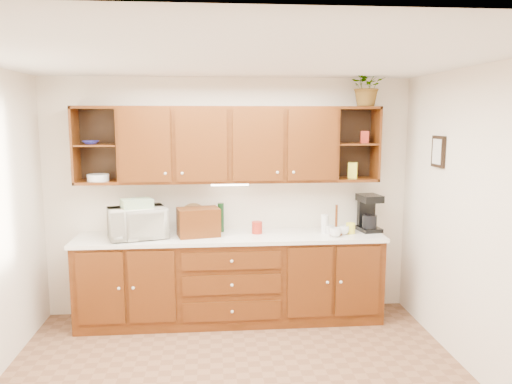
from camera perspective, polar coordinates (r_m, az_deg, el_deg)
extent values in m
plane|color=white|center=(3.74, -2.30, 15.05)|extent=(4.00, 4.00, 0.00)
plane|color=#EFE1C9|center=(5.53, -3.08, -0.58)|extent=(4.00, 0.00, 4.00)
plane|color=#EFE1C9|center=(4.39, 24.95, -3.78)|extent=(0.00, 3.50, 3.50)
cube|color=#3C1B06|center=(5.44, -2.90, -9.96)|extent=(3.20, 0.60, 0.90)
cube|color=white|center=(5.30, -2.93, -5.17)|extent=(3.24, 0.64, 0.04)
cube|color=#3C1B06|center=(5.30, -3.07, 5.44)|extent=(2.30, 0.33, 0.80)
cube|color=black|center=(5.58, -17.43, 5.22)|extent=(0.45, 0.02, 0.80)
cube|color=black|center=(5.67, 10.96, 5.50)|extent=(0.45, 0.02, 0.80)
cube|color=#3C1B06|center=(5.43, -17.78, 5.12)|extent=(0.43, 0.30, 0.02)
cube|color=#3C1B06|center=(5.52, 11.40, 5.41)|extent=(0.43, 0.30, 0.02)
cube|color=#3C1B06|center=(5.52, 11.52, 9.40)|extent=(0.45, 0.33, 0.03)
cube|color=white|center=(5.29, -3.02, 0.87)|extent=(0.40, 0.05, 0.02)
cube|color=black|center=(5.10, 20.12, 4.36)|extent=(0.03, 0.24, 0.30)
cylinder|color=#A37343|center=(5.37, -14.80, -4.30)|extent=(0.26, 0.26, 0.14)
imported|color=beige|center=(5.29, -13.39, -3.45)|extent=(0.66, 0.54, 0.32)
cube|color=#CBD162|center=(5.25, -13.46, -1.28)|extent=(0.36, 0.31, 0.09)
cylinder|color=black|center=(5.44, -4.03, -2.91)|extent=(0.09, 0.09, 0.32)
cylinder|color=#A37343|center=(5.54, -7.12, -4.32)|extent=(0.32, 0.12, 0.31)
cube|color=#3C1B06|center=(5.26, -6.61, -3.44)|extent=(0.47, 0.35, 0.30)
cylinder|color=#3C1B06|center=(5.34, 9.16, -3.16)|extent=(0.03, 0.03, 0.32)
cylinder|color=#3C1B06|center=(5.38, 9.12, -4.77)|extent=(0.13, 0.13, 0.02)
imported|color=white|center=(5.40, 9.97, -4.30)|extent=(0.14, 0.14, 0.09)
imported|color=white|center=(5.42, 8.38, -4.23)|extent=(0.14, 0.14, 0.09)
imported|color=white|center=(5.28, 9.05, -4.57)|extent=(0.14, 0.14, 0.09)
cylinder|color=#A72618|center=(5.36, 0.12, -4.08)|extent=(0.14, 0.14, 0.13)
cylinder|color=white|center=(5.42, 7.86, -3.64)|extent=(0.10, 0.10, 0.20)
cylinder|color=yellow|center=(5.46, 10.74, -4.09)|extent=(0.13, 0.13, 0.11)
cube|color=black|center=(5.62, 12.74, -4.14)|extent=(0.25, 0.31, 0.04)
cube|color=black|center=(5.69, 12.47, -2.23)|extent=(0.20, 0.09, 0.34)
cube|color=black|center=(5.56, 12.86, -0.70)|extent=(0.25, 0.31, 0.07)
cylinder|color=black|center=(5.59, 12.84, -3.33)|extent=(0.18, 0.18, 0.15)
imported|color=#282894|center=(5.42, -18.37, 5.39)|extent=(0.19, 0.19, 0.04)
cylinder|color=white|center=(5.43, -17.60, 1.58)|extent=(0.27, 0.27, 0.07)
cube|color=yellow|center=(5.51, 11.00, 2.44)|extent=(0.12, 0.11, 0.17)
cube|color=#A72618|center=(5.53, 12.31, 6.15)|extent=(0.10, 0.09, 0.13)
imported|color=#999999|center=(5.50, 12.64, 11.77)|extent=(0.42, 0.38, 0.43)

